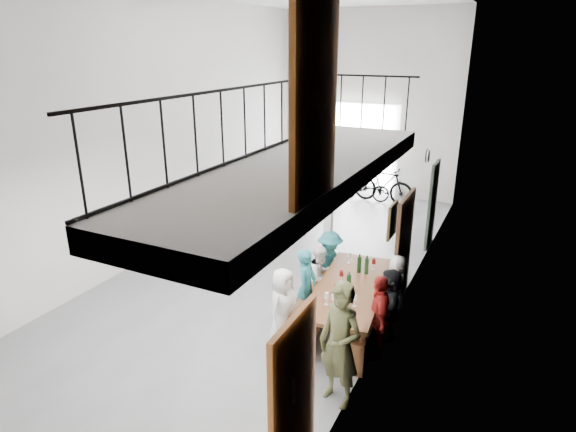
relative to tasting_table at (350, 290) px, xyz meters
The scene contains 24 objects.
floor 2.87m from the tasting_table, 142.26° to the left, with size 12.00×12.00×0.00m, color slate.
room_walls 3.98m from the tasting_table, 142.26° to the left, with size 12.00×12.00×12.00m.
gateway_portal 8.10m from the tasting_table, 108.79° to the left, with size 2.80×0.08×2.80m, color white.
right_wall_decor 1.16m from the tasting_table, 18.18° to the right, with size 0.07×8.28×5.07m.
balcony 2.68m from the tasting_table, 98.84° to the right, with size 1.52×5.62×4.00m.
tasting_table is the anchor object (origin of this frame).
bench_inner 0.78m from the tasting_table, behind, with size 0.36×2.27×0.52m, color brown.
bench_wall 0.58m from the tasting_table, ahead, with size 0.29×2.24×0.52m, color brown.
tableware 0.22m from the tasting_table, 86.80° to the right, with size 0.65×1.60×0.35m.
side_bench 5.14m from the tasting_table, 156.51° to the left, with size 0.40×1.82×0.51m, color brown.
oak_barrel 7.44m from the tasting_table, 127.32° to the left, with size 0.57×0.57×0.84m.
serving_counter 8.35m from the tasting_table, 118.25° to the left, with size 1.93×0.54×1.02m, color #3B2416.
counter_bottles 8.34m from the tasting_table, 118.33° to the left, with size 1.68×0.21×0.28m.
guest_left_a 1.16m from the tasting_table, 134.56° to the right, with size 0.62×0.40×1.26m, color white.
guest_left_b 0.73m from the tasting_table, 169.55° to the right, with size 0.49×0.32×1.34m, color #24717A.
guest_left_c 0.88m from the tasting_table, 145.91° to the left, with size 0.56×0.44×1.16m, color white.
guest_left_d 1.19m from the tasting_table, 127.90° to the left, with size 0.82×0.47×1.27m, color #24717A.
guest_right_a 0.81m from the tasting_table, 39.55° to the right, with size 0.78×0.33×1.34m, color red.
guest_right_b 0.65m from the tasting_table, ahead, with size 1.10×0.35×1.19m, color black.
guest_right_c 0.98m from the tasting_table, 55.43° to the left, with size 0.54×0.35×1.10m, color white.
host_standing 1.76m from the tasting_table, 75.30° to the right, with size 0.62×0.41×1.71m, color #4C4E2C.
potted_plant 2.26m from the tasting_table, 83.47° to the left, with size 0.35×0.30×0.39m, color #174D1A.
bicycle_near 7.15m from the tasting_table, 105.75° to the left, with size 0.53×1.52×0.80m, color black.
bicycle_far 7.07m from the tasting_table, 101.24° to the left, with size 0.52×1.84×1.10m, color black.
Camera 1 is at (4.35, -8.37, 4.45)m, focal length 30.00 mm.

